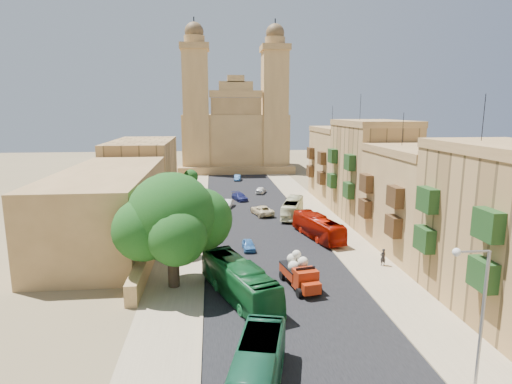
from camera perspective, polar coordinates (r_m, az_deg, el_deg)
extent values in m
plane|color=brown|center=(35.70, 4.47, -14.30)|extent=(260.00, 260.00, 0.00)
cube|color=black|center=(63.87, -0.37, -2.85)|extent=(14.00, 140.00, 0.01)
cube|color=tan|center=(65.45, 7.94, -2.61)|extent=(5.00, 140.00, 0.01)
cube|color=tan|center=(63.68, -8.92, -3.02)|extent=(5.00, 140.00, 0.01)
cube|color=tan|center=(64.89, 5.80, -2.63)|extent=(0.25, 140.00, 0.12)
cube|color=tan|center=(63.58, -6.67, -2.93)|extent=(0.25, 140.00, 0.12)
cube|color=tan|center=(37.36, 30.55, -4.88)|extent=(8.00, 14.00, 12.00)
cylinder|color=black|center=(37.91, 28.07, 8.76)|extent=(0.06, 0.06, 3.60)
cube|color=#1D431A|center=(32.21, 27.98, -9.67)|extent=(0.90, 2.20, 2.00)
cube|color=#1D431A|center=(38.58, 21.53, -5.86)|extent=(0.90, 2.20, 2.00)
cube|color=#1D431A|center=(31.27, 28.53, -3.88)|extent=(0.90, 2.20, 2.00)
cube|color=#1D431A|center=(37.80, 21.89, -0.97)|extent=(0.90, 2.20, 2.00)
cube|color=#AD844E|center=(49.10, 20.85, -1.49)|extent=(8.00, 14.00, 10.50)
cube|color=olive|center=(48.28, 21.30, 5.07)|extent=(8.20, 14.00, 0.80)
cylinder|color=black|center=(50.21, 18.99, 7.94)|extent=(0.06, 0.06, 3.60)
cube|color=#452C17|center=(44.06, 17.82, -4.35)|extent=(0.90, 2.20, 2.00)
cube|color=#452C17|center=(51.10, 14.32, -2.09)|extent=(0.90, 2.20, 2.00)
cube|color=#452C17|center=(43.41, 18.05, -0.60)|extent=(0.90, 2.20, 2.00)
cube|color=#452C17|center=(50.54, 14.48, 1.16)|extent=(0.90, 2.20, 2.00)
cube|color=tan|center=(61.49, 15.11, 2.41)|extent=(8.00, 14.00, 13.00)
cube|color=olive|center=(60.90, 15.44, 8.84)|extent=(8.20, 14.00, 0.80)
cylinder|color=black|center=(63.15, 13.75, 10.98)|extent=(0.06, 0.06, 3.60)
cube|color=#1D431A|center=(56.61, 12.24, 0.23)|extent=(0.90, 2.20, 2.00)
cube|color=#1D431A|center=(63.99, 10.07, 1.52)|extent=(0.90, 2.20, 2.00)
cube|color=#1D431A|center=(56.06, 12.39, 3.89)|extent=(0.90, 2.20, 2.00)
cube|color=#1D431A|center=(63.50, 10.18, 4.76)|extent=(0.90, 2.20, 2.00)
cube|color=#AD844E|center=(74.69, 11.27, 3.44)|extent=(8.00, 14.00, 11.50)
cube|color=olive|center=(74.17, 11.44, 8.15)|extent=(8.20, 14.00, 0.80)
cylinder|color=black|center=(76.50, 10.15, 9.92)|extent=(0.06, 0.06, 3.60)
cube|color=#452C17|center=(69.94, 8.68, 1.88)|extent=(0.90, 2.20, 2.00)
cube|color=#452C17|center=(77.47, 7.23, 2.79)|extent=(0.90, 2.20, 2.00)
cube|color=#452C17|center=(69.51, 8.75, 4.50)|extent=(0.90, 2.20, 2.00)
cube|color=#452C17|center=(77.08, 7.29, 5.16)|extent=(0.90, 2.20, 2.00)
cube|color=#AD844E|center=(54.07, -12.66, -4.69)|extent=(1.00, 40.00, 1.80)
cube|color=olive|center=(52.34, -19.05, -1.82)|extent=(10.00, 28.00, 8.40)
cube|color=tan|center=(77.36, -14.82, 2.97)|extent=(10.00, 22.00, 10.00)
cube|color=#AD844E|center=(113.21, -2.91, 6.74)|extent=(26.00, 20.00, 14.00)
cube|color=olive|center=(103.42, -2.56, 2.95)|extent=(28.00, 4.00, 1.80)
cube|color=olive|center=(104.25, -2.66, 8.04)|extent=(12.00, 2.00, 16.00)
cube|color=#AD844E|center=(104.19, -2.70, 12.93)|extent=(12.60, 2.40, 1.60)
cube|color=#AD844E|center=(104.26, -2.71, 13.87)|extent=(8.00, 2.00, 2.40)
cube|color=#AD844E|center=(104.37, -2.72, 14.85)|extent=(4.00, 2.00, 1.60)
cube|color=#AD844E|center=(105.31, -7.98, 10.42)|extent=(6.00, 6.00, 29.00)
cube|color=olive|center=(106.29, -8.20, 18.59)|extent=(6.80, 6.80, 1.40)
cylinder|color=olive|center=(106.52, -8.23, 19.44)|extent=(4.80, 4.80, 1.80)
sphere|color=brown|center=(106.80, -8.25, 20.40)|extent=(4.40, 4.40, 4.40)
cylinder|color=black|center=(107.23, -8.29, 21.66)|extent=(0.28, 0.28, 1.80)
cube|color=#AD844E|center=(106.39, 2.48, 10.52)|extent=(6.00, 6.00, 29.00)
cube|color=olive|center=(107.36, 2.55, 18.61)|extent=(6.80, 6.80, 1.40)
cylinder|color=olive|center=(107.59, 2.56, 19.45)|extent=(4.80, 4.80, 1.80)
sphere|color=brown|center=(107.87, 2.57, 20.40)|extent=(4.40, 4.40, 4.40)
cylinder|color=black|center=(108.29, 2.58, 21.65)|extent=(0.28, 0.28, 1.80)
cylinder|color=#39291C|center=(38.29, -10.95, -9.58)|extent=(1.01, 1.01, 3.82)
sphere|color=#103B10|center=(37.01, -11.19, -3.29)|extent=(7.65, 7.65, 7.65)
sphere|color=#103B10|center=(38.18, -7.38, -3.67)|extent=(5.64, 5.64, 5.64)
sphere|color=#103B10|center=(36.63, -14.73, -4.90)|extent=(5.23, 5.23, 5.23)
sphere|color=#103B10|center=(34.90, -10.48, -5.84)|extent=(4.83, 4.83, 4.83)
sphere|color=#103B10|center=(39.10, -12.56, -1.37)|extent=(4.43, 4.43, 4.43)
cylinder|color=#39291C|center=(46.14, -10.69, -7.11)|extent=(0.44, 0.44, 2.13)
sphere|color=#103B10|center=(45.53, -10.79, -4.53)|extent=(3.10, 3.10, 3.10)
cylinder|color=#39291C|center=(57.65, -9.74, -3.46)|extent=(0.44, 0.44, 2.09)
sphere|color=#103B10|center=(57.17, -9.81, -1.41)|extent=(3.03, 3.03, 3.03)
cylinder|color=#39291C|center=(69.31, -9.12, -0.96)|extent=(0.44, 0.44, 2.21)
sphere|color=#103B10|center=(68.89, -9.17, 0.86)|extent=(3.22, 3.22, 3.22)
cylinder|color=#39291C|center=(81.11, -8.67, 0.67)|extent=(0.44, 0.44, 1.91)
sphere|color=#103B10|center=(80.79, -8.71, 2.02)|extent=(2.78, 2.78, 2.78)
cylinder|color=gray|center=(26.78, 27.89, -15.12)|extent=(0.18, 0.18, 8.00)
cylinder|color=gray|center=(24.88, 26.97, -7.10)|extent=(1.80, 0.12, 0.12)
sphere|color=white|center=(24.41, 25.18, -7.28)|extent=(0.44, 0.44, 0.44)
cube|color=#A0260C|center=(38.69, 5.34, -10.46)|extent=(2.56, 3.55, 0.81)
cube|color=black|center=(38.53, 5.35, -9.84)|extent=(2.61, 3.60, 0.11)
cube|color=#A0260C|center=(36.90, 6.59, -11.42)|extent=(2.14, 1.86, 1.61)
cube|color=#A0260C|center=(36.13, 7.27, -12.55)|extent=(1.70, 1.35, 0.90)
cube|color=black|center=(36.66, 6.61, -10.51)|extent=(1.69, 0.42, 0.81)
cylinder|color=black|center=(36.20, 5.75, -13.24)|extent=(0.46, 0.85, 0.81)
cylinder|color=black|center=(36.89, 8.38, -12.84)|extent=(0.46, 0.85, 0.81)
cylinder|color=black|center=(39.57, 3.49, -11.05)|extent=(0.46, 0.85, 0.81)
cylinder|color=black|center=(40.20, 5.93, -10.73)|extent=(0.46, 0.85, 0.81)
sphere|color=beige|center=(37.82, 5.04, -9.87)|extent=(0.99, 0.99, 0.99)
sphere|color=beige|center=(38.38, 6.14, -9.58)|extent=(0.99, 0.99, 0.99)
sphere|color=beige|center=(38.91, 5.05, -9.26)|extent=(0.99, 0.99, 0.99)
sphere|color=beige|center=(38.23, 4.82, -8.85)|extent=(0.90, 0.90, 0.90)
sphere|color=beige|center=(37.71, 6.29, -9.23)|extent=(0.90, 0.90, 0.90)
sphere|color=beige|center=(38.07, 5.43, -8.30)|extent=(0.81, 0.81, 0.81)
cube|color=#3A4B1C|center=(57.25, 6.89, -3.64)|extent=(2.38, 4.49, 1.78)
cylinder|color=black|center=(55.76, 6.58, -4.59)|extent=(0.36, 0.74, 0.71)
cylinder|color=black|center=(56.33, 8.20, -4.47)|extent=(0.36, 0.74, 0.71)
cylinder|color=black|center=(58.48, 5.60, -3.84)|extent=(0.36, 0.74, 0.71)
cylinder|color=black|center=(59.03, 7.16, -3.73)|extent=(0.36, 0.74, 0.71)
imported|color=#195B3D|center=(24.18, -0.12, -23.76)|extent=(4.82, 10.53, 2.86)
imported|color=#135727|center=(35.53, -2.29, -11.69)|extent=(6.23, 11.25, 3.07)
imported|color=#930E01|center=(51.86, 8.27, -4.67)|extent=(4.49, 10.03, 2.72)
imported|color=beige|center=(61.76, 4.89, -2.14)|extent=(4.91, 9.48, 2.58)
imported|color=#3671B5|center=(47.39, -1.00, -7.09)|extent=(1.38, 3.25, 1.09)
imported|color=white|center=(67.95, -3.74, -1.53)|extent=(2.04, 3.76, 1.18)
imported|color=beige|center=(62.76, 0.79, -2.44)|extent=(3.46, 5.46, 1.41)
imported|color=navy|center=(72.88, -2.19, -0.62)|extent=(3.00, 4.71, 1.27)
imported|color=silver|center=(78.84, 0.65, 0.26)|extent=(2.59, 3.95, 1.25)
imported|color=#2F61A0|center=(93.51, -2.49, 1.92)|extent=(1.72, 3.81, 1.21)
imported|color=black|center=(44.52, 16.56, -8.32)|extent=(0.72, 0.57, 1.74)
imported|color=#3E3E3F|center=(51.50, 9.55, -5.34)|extent=(0.53, 1.10, 1.82)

